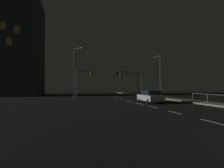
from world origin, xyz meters
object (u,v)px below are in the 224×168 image
at_px(traffic_light_far_center, 129,78).
at_px(street_lamp_across_street, 76,69).
at_px(traffic_light_mid_left, 84,78).
at_px(street_lamp_far_end, 159,72).
at_px(car, 150,97).
at_px(traffic_light_mid_right, 132,80).

bearing_deg(traffic_light_far_center, street_lamp_across_street, -133.86).
bearing_deg(traffic_light_mid_left, street_lamp_far_end, -5.29).
xyz_separation_m(traffic_light_mid_left, street_lamp_far_end, (13.90, -1.29, 1.24)).
xyz_separation_m(car, traffic_light_mid_left, (-7.67, 11.10, 2.73)).
xyz_separation_m(car, street_lamp_across_street, (-9.12, 6.37, 3.91)).
bearing_deg(traffic_light_mid_right, car, -100.66).
height_order(traffic_light_mid_left, street_lamp_across_street, street_lamp_across_street).
xyz_separation_m(car, street_lamp_far_end, (6.23, 9.81, 3.97)).
bearing_deg(street_lamp_across_street, car, -34.93).
relative_size(car, street_lamp_far_end, 0.56).
xyz_separation_m(traffic_light_mid_right, street_lamp_across_street, (-12.31, -10.57, 1.07)).
relative_size(car, traffic_light_far_center, 0.78).
bearing_deg(street_lamp_across_street, traffic_light_mid_left, 72.97).
relative_size(traffic_light_far_center, street_lamp_across_street, 0.71).
height_order(car, traffic_light_mid_left, traffic_light_mid_left).
height_order(traffic_light_far_center, traffic_light_mid_right, traffic_light_far_center).
relative_size(car, traffic_light_mid_right, 0.83).
bearing_deg(car, street_lamp_across_street, 145.07).
distance_m(car, street_lamp_far_end, 12.28).
bearing_deg(traffic_light_mid_left, traffic_light_mid_right, 28.27).
height_order(traffic_light_far_center, street_lamp_far_end, street_lamp_far_end).
distance_m(traffic_light_mid_right, street_lamp_across_street, 16.26).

